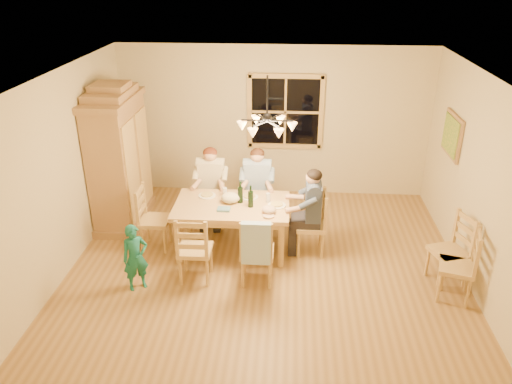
# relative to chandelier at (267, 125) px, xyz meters

# --- Properties ---
(floor) EXTENTS (5.50, 5.50, 0.00)m
(floor) POSITION_rel_chandelier_xyz_m (0.00, 0.00, -2.08)
(floor) COLOR olive
(floor) RESTS_ON ground
(ceiling) EXTENTS (5.50, 5.00, 0.02)m
(ceiling) POSITION_rel_chandelier_xyz_m (0.00, 0.00, 0.62)
(ceiling) COLOR white
(ceiling) RESTS_ON wall_back
(wall_back) EXTENTS (5.50, 0.02, 2.70)m
(wall_back) POSITION_rel_chandelier_xyz_m (0.00, 2.50, -0.73)
(wall_back) COLOR beige
(wall_back) RESTS_ON floor
(wall_left) EXTENTS (0.02, 5.00, 2.70)m
(wall_left) POSITION_rel_chandelier_xyz_m (-2.75, 0.00, -0.73)
(wall_left) COLOR beige
(wall_left) RESTS_ON floor
(wall_right) EXTENTS (0.02, 5.00, 2.70)m
(wall_right) POSITION_rel_chandelier_xyz_m (2.75, 0.00, -0.73)
(wall_right) COLOR beige
(wall_right) RESTS_ON floor
(window) EXTENTS (1.30, 0.06, 1.30)m
(window) POSITION_rel_chandelier_xyz_m (0.20, 2.47, -0.53)
(window) COLOR black
(window) RESTS_ON wall_back
(painting) EXTENTS (0.06, 0.78, 0.64)m
(painting) POSITION_rel_chandelier_xyz_m (2.71, 1.20, -0.48)
(painting) COLOR #8C5E3C
(painting) RESTS_ON wall_right
(chandelier) EXTENTS (0.77, 0.68, 0.71)m
(chandelier) POSITION_rel_chandelier_xyz_m (0.00, 0.00, 0.00)
(chandelier) COLOR black
(chandelier) RESTS_ON ceiling
(armoire) EXTENTS (0.66, 1.40, 2.30)m
(armoire) POSITION_rel_chandelier_xyz_m (-2.42, 1.17, -1.02)
(armoire) COLOR #8C5E3C
(armoire) RESTS_ON floor
(dining_table) EXTENTS (1.67, 1.03, 0.76)m
(dining_table) POSITION_rel_chandelier_xyz_m (-0.52, 0.34, -1.42)
(dining_table) COLOR tan
(dining_table) RESTS_ON floor
(chair_far_left) EXTENTS (0.44, 0.42, 0.99)m
(chair_far_left) POSITION_rel_chandelier_xyz_m (-0.94, 1.12, -1.77)
(chair_far_left) COLOR tan
(chair_far_left) RESTS_ON floor
(chair_far_right) EXTENTS (0.44, 0.42, 0.99)m
(chair_far_right) POSITION_rel_chandelier_xyz_m (-0.20, 1.13, -1.77)
(chair_far_right) COLOR tan
(chair_far_right) RESTS_ON floor
(chair_near_left) EXTENTS (0.44, 0.42, 0.99)m
(chair_near_left) POSITION_rel_chandelier_xyz_m (-0.93, -0.45, -1.77)
(chair_near_left) COLOR tan
(chair_near_left) RESTS_ON floor
(chair_near_right) EXTENTS (0.44, 0.42, 0.99)m
(chair_near_right) POSITION_rel_chandelier_xyz_m (-0.10, -0.44, -1.77)
(chair_near_right) COLOR tan
(chair_near_right) RESTS_ON floor
(chair_end_left) EXTENTS (0.42, 0.44, 0.99)m
(chair_end_left) POSITION_rel_chandelier_xyz_m (-1.67, 0.33, -1.77)
(chair_end_left) COLOR tan
(chair_end_left) RESTS_ON floor
(chair_end_right) EXTENTS (0.42, 0.44, 0.99)m
(chair_end_right) POSITION_rel_chandelier_xyz_m (0.64, 0.35, -1.77)
(chair_end_right) COLOR tan
(chair_end_right) RESTS_ON floor
(adult_woman) EXTENTS (0.40, 0.42, 0.87)m
(adult_woman) POSITION_rel_chandelier_xyz_m (-0.94, 1.12, -1.24)
(adult_woman) COLOR beige
(adult_woman) RESTS_ON floor
(adult_plaid_man) EXTENTS (0.40, 0.42, 0.87)m
(adult_plaid_man) POSITION_rel_chandelier_xyz_m (-0.20, 1.13, -1.24)
(adult_plaid_man) COLOR #376199
(adult_plaid_man) RESTS_ON floor
(adult_slate_man) EXTENTS (0.42, 0.40, 0.87)m
(adult_slate_man) POSITION_rel_chandelier_xyz_m (0.64, 0.35, -1.24)
(adult_slate_man) COLOR #38425A
(adult_slate_man) RESTS_ON floor
(towel) EXTENTS (0.38, 0.10, 0.58)m
(towel) POSITION_rel_chandelier_xyz_m (-0.09, -0.63, -1.38)
(towel) COLOR #98B7CE
(towel) RESTS_ON chair_near_right
(wine_bottle_a) EXTENTS (0.08, 0.08, 0.33)m
(wine_bottle_a) POSITION_rel_chandelier_xyz_m (-0.40, 0.41, -1.15)
(wine_bottle_a) COLOR black
(wine_bottle_a) RESTS_ON dining_table
(wine_bottle_b) EXTENTS (0.08, 0.08, 0.33)m
(wine_bottle_b) POSITION_rel_chandelier_xyz_m (-0.24, 0.28, -1.15)
(wine_bottle_b) COLOR black
(wine_bottle_b) RESTS_ON dining_table
(plate_woman) EXTENTS (0.26, 0.26, 0.02)m
(plate_woman) POSITION_rel_chandelier_xyz_m (-0.92, 0.58, -1.31)
(plate_woman) COLOR white
(plate_woman) RESTS_ON dining_table
(plate_plaid) EXTENTS (0.26, 0.26, 0.02)m
(plate_plaid) POSITION_rel_chandelier_xyz_m (-0.28, 0.58, -1.31)
(plate_plaid) COLOR white
(plate_plaid) RESTS_ON dining_table
(plate_slate) EXTENTS (0.26, 0.26, 0.02)m
(plate_slate) POSITION_rel_chandelier_xyz_m (0.14, 0.33, -1.31)
(plate_slate) COLOR white
(plate_slate) RESTS_ON dining_table
(wine_glass_a) EXTENTS (0.06, 0.06, 0.14)m
(wine_glass_a) POSITION_rel_chandelier_xyz_m (-0.65, 0.59, -1.25)
(wine_glass_a) COLOR silver
(wine_glass_a) RESTS_ON dining_table
(wine_glass_b) EXTENTS (0.06, 0.06, 0.14)m
(wine_glass_b) POSITION_rel_chandelier_xyz_m (0.01, 0.45, -1.25)
(wine_glass_b) COLOR silver
(wine_glass_b) RESTS_ON dining_table
(cap) EXTENTS (0.20, 0.20, 0.11)m
(cap) POSITION_rel_chandelier_xyz_m (0.03, 0.10, -1.26)
(cap) COLOR tan
(cap) RESTS_ON dining_table
(napkin) EXTENTS (0.18, 0.14, 0.03)m
(napkin) POSITION_rel_chandelier_xyz_m (-0.61, 0.14, -1.30)
(napkin) COLOR teal
(napkin) RESTS_ON dining_table
(cloth_bundle) EXTENTS (0.28, 0.22, 0.15)m
(cloth_bundle) POSITION_rel_chandelier_xyz_m (-0.54, 0.39, -1.24)
(cloth_bundle) COLOR #C8BC91
(cloth_bundle) RESTS_ON dining_table
(child) EXTENTS (0.41, 0.37, 0.93)m
(child) POSITION_rel_chandelier_xyz_m (-1.66, -0.71, -1.61)
(child) COLOR #17685E
(child) RESTS_ON floor
(chair_spare_front) EXTENTS (0.52, 0.54, 0.99)m
(chair_spare_front) POSITION_rel_chandelier_xyz_m (2.45, -0.62, -1.77)
(chair_spare_front) COLOR tan
(chair_spare_front) RESTS_ON floor
(chair_spare_back) EXTENTS (0.54, 0.55, 0.99)m
(chair_spare_back) POSITION_rel_chandelier_xyz_m (2.45, -0.27, -1.77)
(chair_spare_back) COLOR tan
(chair_spare_back) RESTS_ON floor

